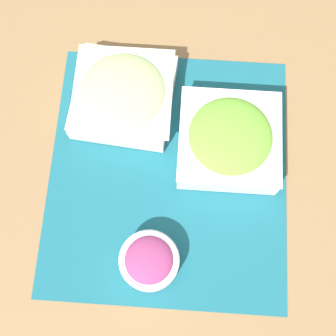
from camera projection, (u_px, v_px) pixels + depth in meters
The scene contains 5 objects.
ground_plane at pixel (168, 173), 0.95m from camera, with size 3.00×3.00×0.00m, color olive.
placemat at pixel (168, 173), 0.94m from camera, with size 0.53×0.48×0.00m.
onion_bowl at pixel (149, 261), 0.86m from camera, with size 0.11×0.11×0.06m.
cucumber_bowl at pixel (123, 95), 0.95m from camera, with size 0.21×0.21×0.08m.
lettuce_bowl at pixel (229, 139), 0.92m from camera, with size 0.20×0.20×0.08m.
Camera 1 is at (0.27, 0.02, 0.91)m, focal length 50.00 mm.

